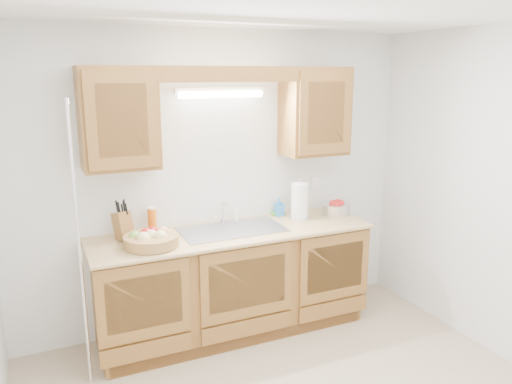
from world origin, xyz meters
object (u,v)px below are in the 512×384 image
paper_towel (300,201)px  apple_bowl (336,208)px  fruit_basket (151,239)px  knife_block (123,225)px

paper_towel → apple_bowl: size_ratio=1.17×
fruit_basket → paper_towel: bearing=7.4°
knife_block → paper_towel: size_ratio=0.85×
knife_block → apple_bowl: (1.88, -0.08, -0.05)m
knife_block → paper_towel: 1.51m
fruit_basket → knife_block: bearing=123.0°
knife_block → paper_towel: (1.51, -0.07, 0.04)m
knife_block → apple_bowl: bearing=-21.0°
fruit_basket → apple_bowl: apple_bowl is taller
knife_block → apple_bowl: knife_block is taller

